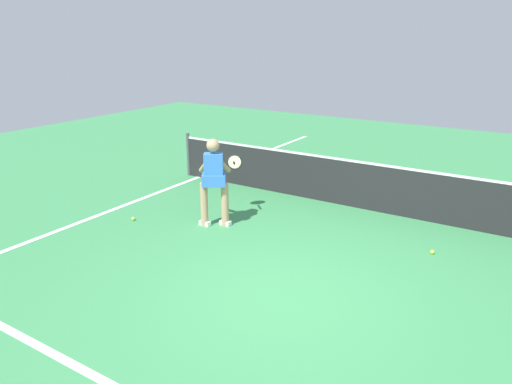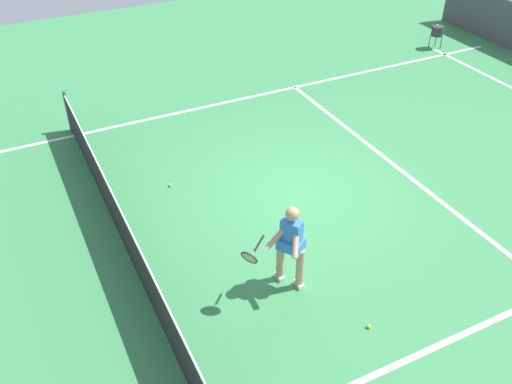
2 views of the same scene
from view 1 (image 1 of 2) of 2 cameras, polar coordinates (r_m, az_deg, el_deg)
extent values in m
plane|color=#38844C|center=(6.40, 3.19, -12.11)|extent=(26.47, 26.47, 0.00)
cube|color=white|center=(9.09, -21.32, -3.86)|extent=(0.10, 18.36, 0.01)
cylinder|color=#4C4C51|center=(11.51, -7.95, 4.41)|extent=(0.08, 0.08, 1.01)
cube|color=#232326|center=(9.33, 14.34, 0.31)|extent=(9.16, 0.02, 0.89)
cube|color=white|center=(9.20, 14.56, 3.07)|extent=(9.16, 0.02, 0.04)
cylinder|color=tan|center=(8.46, -6.11, -1.47)|extent=(0.13, 0.13, 0.78)
cylinder|color=tan|center=(8.43, -3.67, -1.46)|extent=(0.13, 0.13, 0.78)
cube|color=white|center=(8.58, -6.03, -3.67)|extent=(0.20, 0.10, 0.08)
cube|color=white|center=(8.56, -3.62, -3.66)|extent=(0.20, 0.10, 0.08)
cube|color=#3875D6|center=(8.25, -5.01, 2.79)|extent=(0.38, 0.34, 0.52)
cube|color=#3875D6|center=(8.30, -4.98, 1.46)|extent=(0.49, 0.45, 0.20)
sphere|color=tan|center=(8.15, -5.09, 5.50)|extent=(0.22, 0.22, 0.22)
cylinder|color=tan|center=(8.40, -5.98, 3.18)|extent=(0.45, 0.33, 0.37)
cylinder|color=tan|center=(8.38, -3.93, 3.21)|extent=(0.16, 0.49, 0.37)
cylinder|color=black|center=(8.64, -2.59, 3.43)|extent=(0.19, 0.26, 0.14)
torus|color=black|center=(8.95, -2.54, 3.55)|extent=(0.30, 0.26, 0.28)
cylinder|color=beige|center=(8.95, -2.54, 3.55)|extent=(0.25, 0.21, 0.23)
sphere|color=#D1E533|center=(9.03, -14.25, -3.07)|extent=(0.07, 0.07, 0.07)
sphere|color=#D1E533|center=(7.95, 20.03, -6.65)|extent=(0.07, 0.07, 0.07)
camera|label=2|loc=(14.79, -16.99, 30.91)|focal=39.23mm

